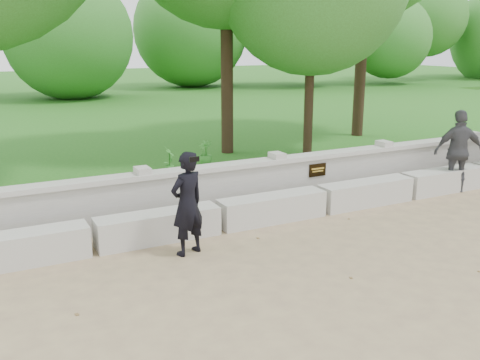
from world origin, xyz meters
The scene contains 9 objects.
ground centered at (0.00, 0.00, 0.00)m, with size 80.00×80.00×0.00m, color tan.
lawn centered at (0.00, 14.00, 0.12)m, with size 40.00×22.00×0.25m, color #1A5C16.
concrete_bench centered at (0.00, 1.90, 0.22)m, with size 11.90×0.45×0.45m.
parapet_wall centered at (0.00, 2.60, 0.46)m, with size 12.50×0.35×0.90m.
man_main centered at (-2.79, 1.22, 0.75)m, with size 0.63×0.59×1.50m.
visitor_right centered at (3.21, 1.79, 0.82)m, with size 1.05×0.78×1.65m.
shrub_a centered at (-1.75, 4.87, 0.54)m, with size 0.31×0.21×0.58m, color #3B8D30.
shrub_b centered at (2.66, 3.30, 0.52)m, with size 0.30×0.24×0.55m, color #3B8D30.
shrub_d centered at (-0.77, 5.24, 0.53)m, with size 0.31×0.28×0.55m, color #3B8D30.
Camera 1 is at (-5.38, -5.48, 2.98)m, focal length 40.00 mm.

